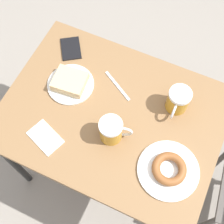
{
  "coord_description": "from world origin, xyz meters",
  "views": [
    {
      "loc": [
        0.5,
        0.23,
        1.92
      ],
      "look_at": [
        0.0,
        0.0,
        0.75
      ],
      "focal_mm": 50.0,
      "sensor_mm": 36.0,
      "label": 1
    }
  ],
  "objects_px": {
    "napkin_folded": "(45,137)",
    "fork": "(118,86)",
    "plate_with_donut": "(169,170)",
    "passport_near_edge": "(71,49)",
    "beer_mug_left": "(112,130)",
    "beer_mug_center": "(178,100)",
    "plate_with_cake": "(70,83)"
  },
  "relations": [
    {
      "from": "napkin_folded",
      "to": "fork",
      "type": "bearing_deg",
      "value": 153.99
    },
    {
      "from": "plate_with_donut",
      "to": "passport_near_edge",
      "type": "relative_size",
      "value": 1.58
    },
    {
      "from": "beer_mug_left",
      "to": "napkin_folded",
      "type": "distance_m",
      "value": 0.28
    },
    {
      "from": "beer_mug_left",
      "to": "beer_mug_center",
      "type": "xyz_separation_m",
      "value": [
        -0.23,
        0.19,
        0.0
      ]
    },
    {
      "from": "beer_mug_center",
      "to": "fork",
      "type": "height_order",
      "value": "beer_mug_center"
    },
    {
      "from": "plate_with_cake",
      "to": "beer_mug_center",
      "type": "bearing_deg",
      "value": 101.41
    },
    {
      "from": "beer_mug_center",
      "to": "passport_near_edge",
      "type": "xyz_separation_m",
      "value": [
        -0.08,
        -0.55,
        -0.05
      ]
    },
    {
      "from": "beer_mug_center",
      "to": "plate_with_donut",
      "type": "bearing_deg",
      "value": 13.85
    },
    {
      "from": "plate_with_cake",
      "to": "fork",
      "type": "xyz_separation_m",
      "value": [
        -0.08,
        0.19,
        -0.02
      ]
    },
    {
      "from": "passport_near_edge",
      "to": "fork",
      "type": "bearing_deg",
      "value": 72.0
    },
    {
      "from": "beer_mug_left",
      "to": "fork",
      "type": "distance_m",
      "value": 0.24
    },
    {
      "from": "plate_with_donut",
      "to": "napkin_folded",
      "type": "distance_m",
      "value": 0.51
    },
    {
      "from": "beer_mug_left",
      "to": "fork",
      "type": "relative_size",
      "value": 0.84
    },
    {
      "from": "plate_with_donut",
      "to": "beer_mug_left",
      "type": "height_order",
      "value": "beer_mug_left"
    },
    {
      "from": "plate_with_cake",
      "to": "napkin_folded",
      "type": "bearing_deg",
      "value": 4.8
    },
    {
      "from": "beer_mug_left",
      "to": "passport_near_edge",
      "type": "xyz_separation_m",
      "value": [
        -0.31,
        -0.35,
        -0.05
      ]
    },
    {
      "from": "napkin_folded",
      "to": "fork",
      "type": "distance_m",
      "value": 0.38
    },
    {
      "from": "plate_with_cake",
      "to": "napkin_folded",
      "type": "height_order",
      "value": "plate_with_cake"
    },
    {
      "from": "beer_mug_left",
      "to": "beer_mug_center",
      "type": "distance_m",
      "value": 0.3
    },
    {
      "from": "beer_mug_center",
      "to": "passport_near_edge",
      "type": "relative_size",
      "value": 0.87
    },
    {
      "from": "napkin_folded",
      "to": "passport_near_edge",
      "type": "distance_m",
      "value": 0.45
    },
    {
      "from": "beer_mug_left",
      "to": "passport_near_edge",
      "type": "relative_size",
      "value": 0.86
    },
    {
      "from": "beer_mug_left",
      "to": "napkin_folded",
      "type": "relative_size",
      "value": 0.81
    },
    {
      "from": "plate_with_donut",
      "to": "beer_mug_center",
      "type": "bearing_deg",
      "value": -166.15
    },
    {
      "from": "plate_with_cake",
      "to": "passport_near_edge",
      "type": "xyz_separation_m",
      "value": [
        -0.17,
        -0.09,
        -0.02
      ]
    },
    {
      "from": "napkin_folded",
      "to": "fork",
      "type": "xyz_separation_m",
      "value": [
        -0.34,
        0.17,
        -0.0
      ]
    },
    {
      "from": "plate_with_cake",
      "to": "beer_mug_left",
      "type": "distance_m",
      "value": 0.3
    },
    {
      "from": "beer_mug_center",
      "to": "napkin_folded",
      "type": "bearing_deg",
      "value": -50.77
    },
    {
      "from": "beer_mug_left",
      "to": "napkin_folded",
      "type": "bearing_deg",
      "value": -63.36
    },
    {
      "from": "passport_near_edge",
      "to": "napkin_folded",
      "type": "bearing_deg",
      "value": 14.51
    },
    {
      "from": "passport_near_edge",
      "to": "plate_with_donut",
      "type": "bearing_deg",
      "value": 60.0
    },
    {
      "from": "plate_with_cake",
      "to": "beer_mug_left",
      "type": "height_order",
      "value": "beer_mug_left"
    }
  ]
}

